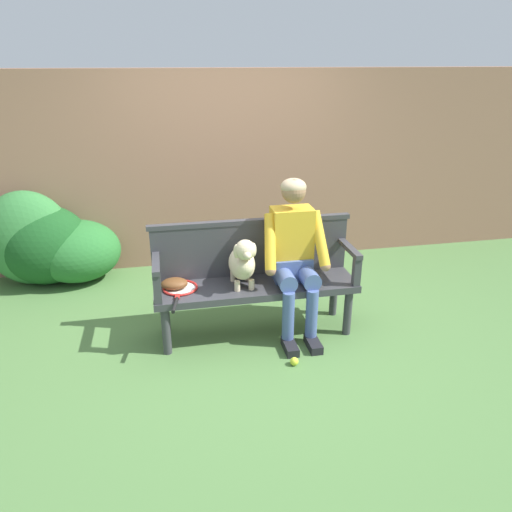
% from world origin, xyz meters
% --- Properties ---
extents(ground_plane, '(40.00, 40.00, 0.00)m').
position_xyz_m(ground_plane, '(0.00, 0.00, 0.00)').
color(ground_plane, '#4C753D').
extents(brick_garden_fence, '(8.00, 0.30, 2.14)m').
position_xyz_m(brick_garden_fence, '(0.00, 1.80, 1.07)').
color(brick_garden_fence, '#936651').
rests_on(brick_garden_fence, ground).
extents(hedge_bush_far_right, '(0.92, 0.75, 0.85)m').
position_xyz_m(hedge_bush_far_right, '(-1.96, 1.44, 0.42)').
color(hedge_bush_far_right, '#194C1E').
rests_on(hedge_bush_far_right, ground).
extents(hedge_bush_far_left, '(0.89, 0.59, 1.01)m').
position_xyz_m(hedge_bush_far_left, '(-2.11, 1.44, 0.50)').
color(hedge_bush_far_left, '#337538').
rests_on(hedge_bush_far_left, ground).
extents(hedge_bush_mid_right, '(0.92, 0.79, 0.66)m').
position_xyz_m(hedge_bush_mid_right, '(-1.66, 1.44, 0.33)').
color(hedge_bush_mid_right, '#286B2D').
rests_on(hedge_bush_mid_right, ground).
extents(garden_bench, '(1.70, 0.47, 0.47)m').
position_xyz_m(garden_bench, '(0.00, 0.00, 0.41)').
color(garden_bench, '#38383D').
rests_on(garden_bench, ground).
extents(bench_backrest, '(1.74, 0.06, 0.50)m').
position_xyz_m(bench_backrest, '(0.00, 0.21, 0.73)').
color(bench_backrest, '#38383D').
rests_on(bench_backrest, garden_bench).
extents(bench_armrest_left_end, '(0.06, 0.47, 0.28)m').
position_xyz_m(bench_armrest_left_end, '(-0.81, -0.08, 0.67)').
color(bench_armrest_left_end, '#38383D').
rests_on(bench_armrest_left_end, garden_bench).
extents(bench_armrest_right_end, '(0.06, 0.47, 0.28)m').
position_xyz_m(bench_armrest_right_end, '(0.81, -0.08, 0.67)').
color(bench_armrest_right_end, '#38383D').
rests_on(bench_armrest_right_end, garden_bench).
extents(person_seated, '(0.56, 0.64, 1.34)m').
position_xyz_m(person_seated, '(0.32, -0.01, 0.74)').
color(person_seated, black).
rests_on(person_seated, ground).
extents(dog_on_bench, '(0.22, 0.46, 0.45)m').
position_xyz_m(dog_on_bench, '(-0.12, -0.05, 0.70)').
color(dog_on_bench, beige).
rests_on(dog_on_bench, garden_bench).
extents(tennis_racket, '(0.34, 0.58, 0.03)m').
position_xyz_m(tennis_racket, '(-0.64, -0.01, 0.48)').
color(tennis_racket, red).
rests_on(tennis_racket, garden_bench).
extents(baseball_glove, '(0.23, 0.18, 0.09)m').
position_xyz_m(baseball_glove, '(-0.68, 0.03, 0.52)').
color(baseball_glove, brown).
rests_on(baseball_glove, garden_bench).
extents(tennis_ball, '(0.07, 0.07, 0.07)m').
position_xyz_m(tennis_ball, '(0.20, -0.54, 0.03)').
color(tennis_ball, '#CCDB33').
rests_on(tennis_ball, ground).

